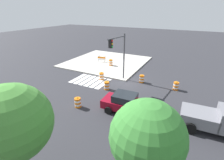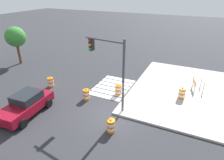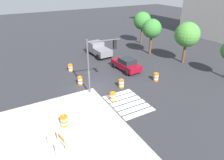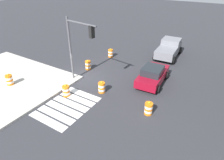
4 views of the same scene
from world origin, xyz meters
name	(u,v)px [view 3 (image 3 of 4)]	position (x,y,z in m)	size (l,w,h in m)	color
ground_plane	(93,89)	(0.00, 0.00, 0.00)	(120.00, 120.00, 0.00)	#2D2D33
sidewalk_corner	(50,146)	(6.00, -6.00, 0.07)	(12.00, 12.00, 0.15)	#BCB7AD
crosswalk_stripes	(128,103)	(4.00, 1.80, 0.01)	(4.35, 3.20, 0.02)	silver
sports_car	(126,64)	(-2.56, 5.84, 0.81)	(4.40, 2.34, 1.63)	maroon
pickup_truck	(98,49)	(-9.57, 5.15, 0.97)	(5.25, 2.57, 1.92)	slate
traffic_barrel_near_corner	(80,81)	(-1.75, -0.73, 0.45)	(0.56, 0.56, 1.02)	orange
traffic_barrel_crosswalk_end	(113,97)	(2.98, 0.77, 0.45)	(0.56, 0.56, 1.02)	orange
traffic_barrel_median_near	(156,77)	(1.62, 7.21, 0.45)	(0.56, 0.56, 1.02)	orange
traffic_barrel_median_far	(70,68)	(-5.70, -0.51, 0.45)	(0.56, 0.56, 1.02)	orange
traffic_barrel_far_curb	(121,84)	(1.06, 2.88, 0.45)	(0.56, 0.56, 1.02)	orange
traffic_barrel_on_sidewalk	(64,121)	(4.43, -4.43, 0.60)	(0.56, 0.56, 1.02)	orange
construction_barricade	(60,141)	(6.58, -5.38, 0.72)	(1.37, 1.02, 1.00)	silver
traffic_light_pole	(99,56)	(0.74, 0.53, 3.91)	(0.66, 3.27, 5.50)	#4C4C51
street_tree_streetside_near	(187,35)	(-0.90, 14.19, 3.92)	(3.28, 3.28, 5.58)	brown
street_tree_streetside_far	(152,29)	(-6.00, 12.44, 3.89)	(2.81, 2.81, 5.34)	brown
street_tree_corner_lot	(142,21)	(-11.38, 14.72, 3.98)	(3.04, 3.04, 5.52)	brown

